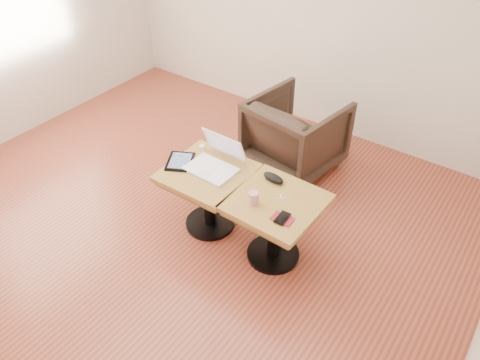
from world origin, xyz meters
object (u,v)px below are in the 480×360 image
Objects in this scene: armchair at (296,134)px; side_table_left at (208,185)px; side_table_right at (275,215)px; striped_cup at (253,198)px; laptop at (215,162)px.

side_table_left is at bearing 91.73° from armchair.
striped_cup is (-0.11, -0.11, 0.18)m from side_table_right.
laptop is 0.48× the size of armchair.
side_table_right is at bearing 121.79° from armchair.
armchair is at bearing 81.65° from side_table_left.
armchair reaches higher than side_table_left.
armchair is at bearing 106.35° from striped_cup.
side_table_left is 1.68× the size of laptop.
side_table_left is 1.01× the size of side_table_right.
side_table_right is at bearing -5.14° from laptop.
laptop reaches higher than side_table_right.
striped_cup reaches higher than side_table_left.
side_table_right is 1.19m from armchair.
laptop is 0.50m from striped_cup.
side_table_right is 1.67× the size of laptop.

